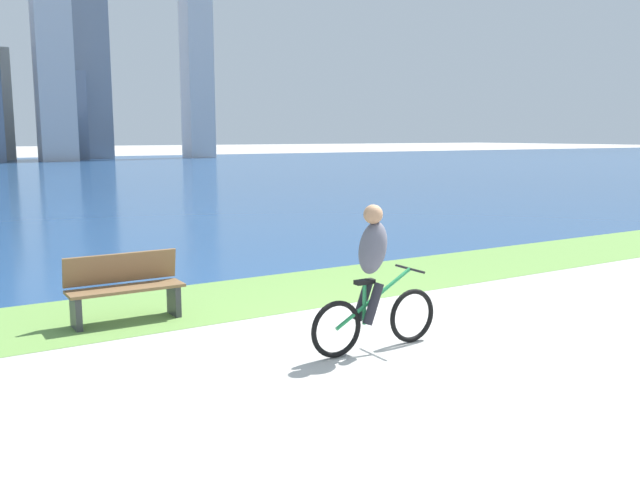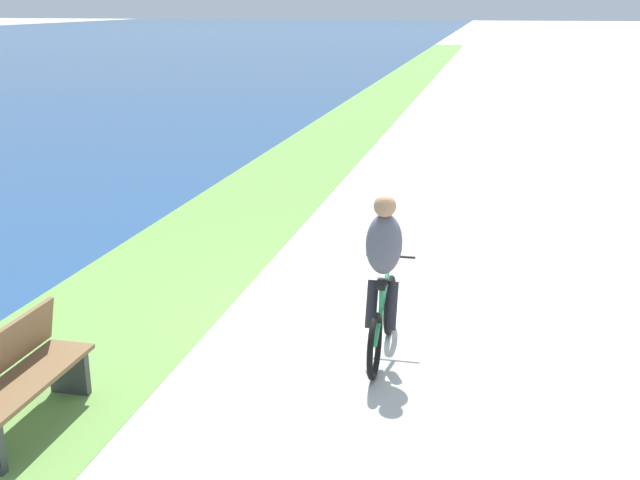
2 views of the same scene
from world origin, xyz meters
name	(u,v)px [view 2 (image 2 of 2)]	position (x,y,z in m)	size (l,w,h in m)	color
ground_plane	(390,323)	(0.00, 0.00, 0.00)	(300.00, 300.00, 0.00)	#B2AFA8
grass_strip_bayside	(133,301)	(0.00, 3.12, 0.00)	(120.00, 2.39, 0.01)	#6B9947
cyclist_lead	(383,278)	(-0.84, -0.02, 0.84)	(1.73, 0.52, 1.69)	black
bench_near_path	(20,380)	(-2.91, 2.72, 0.45)	(1.50, 0.47, 0.90)	brown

